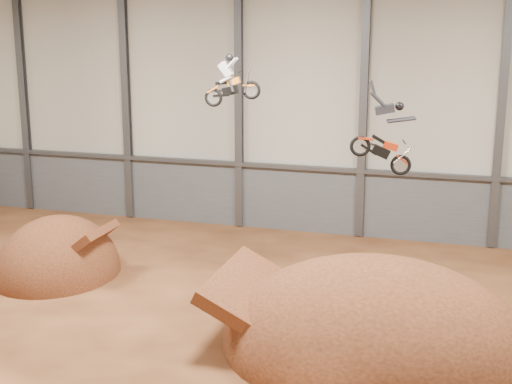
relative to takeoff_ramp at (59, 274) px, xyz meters
The scene contains 13 objects.
floor 10.07m from the takeoff_ramp, 29.89° to the right, with size 40.00×40.00×0.00m, color #512A15.
back_wall 15.00m from the takeoff_ramp, 48.81° to the left, with size 40.00×0.10×14.00m, color beige.
lower_band_back 13.30m from the takeoff_ramp, 48.52° to the left, with size 39.80×0.18×3.50m, color #55585D.
steel_rail 13.55m from the takeoff_ramp, 48.09° to the left, with size 39.80×0.35×0.20m, color #47494F.
steel_column_0 14.41m from the takeoff_ramp, 129.04° to the left, with size 0.40×0.36×13.90m, color #47494F.
steel_column_1 12.09m from the takeoff_ramp, 97.37° to the left, with size 0.40×0.36×13.90m, color #47494F.
steel_column_2 13.18m from the takeoff_ramp, 61.09° to the left, with size 0.40×0.36×13.90m, color #47494F.
steel_column_3 17.04m from the takeoff_ramp, 39.02° to the left, with size 0.40×0.36×13.90m, color #47494F.
steel_column_4 22.26m from the takeoff_ramp, 27.57° to the left, with size 0.40×0.36×13.90m, color #47494F.
takeoff_ramp is the anchor object (origin of this frame).
landing_ramp 15.03m from the takeoff_ramp, 12.98° to the right, with size 10.80×9.55×6.23m, color #411E10.
fmx_rider_a 12.29m from the takeoff_ramp, ahead, with size 2.28×0.87×2.06m, color orange, non-canonical shape.
fmx_rider_b 15.93m from the takeoff_ramp, ahead, with size 3.16×0.90×2.71m, color #B92C0E, non-canonical shape.
Camera 1 is at (8.56, -21.47, 11.08)m, focal length 50.00 mm.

